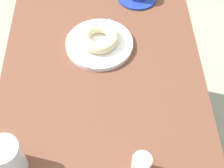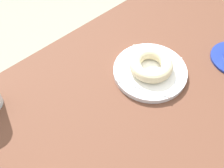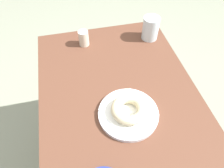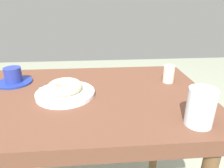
% 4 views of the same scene
% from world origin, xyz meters
% --- Properties ---
extents(table, '(1.00, 0.61, 0.75)m').
position_xyz_m(table, '(0.00, 0.00, 0.66)').
color(table, brown).
rests_on(table, ground_plane).
extents(plate_sugar_ring, '(0.22, 0.22, 0.02)m').
position_xyz_m(plate_sugar_ring, '(-0.03, -0.01, 0.75)').
color(plate_sugar_ring, white).
rests_on(plate_sugar_ring, table).
extents(napkin_sugar_ring, '(0.21, 0.21, 0.00)m').
position_xyz_m(napkin_sugar_ring, '(-0.03, -0.01, 0.76)').
color(napkin_sugar_ring, white).
rests_on(napkin_sugar_ring, plate_sugar_ring).
extents(donut_sugar_ring, '(0.12, 0.12, 0.03)m').
position_xyz_m(donut_sugar_ring, '(-0.03, -0.01, 0.78)').
color(donut_sugar_ring, beige).
rests_on(donut_sugar_ring, napkin_sugar_ring).
extents(water_glass, '(0.08, 0.08, 0.11)m').
position_xyz_m(water_glass, '(0.37, -0.23, 0.80)').
color(water_glass, silver).
rests_on(water_glass, table).
extents(coffee_cup, '(0.14, 0.14, 0.07)m').
position_xyz_m(coffee_cup, '(-0.26, 0.13, 0.77)').
color(coffee_cup, navy).
rests_on(coffee_cup, table).
extents(sugar_jar, '(0.05, 0.05, 0.07)m').
position_xyz_m(sugar_jar, '(0.39, 0.09, 0.78)').
color(sugar_jar, beige).
rests_on(sugar_jar, table).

